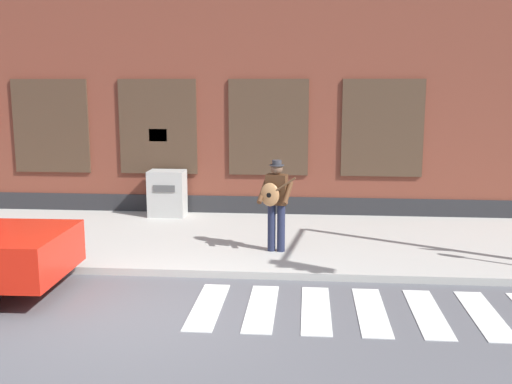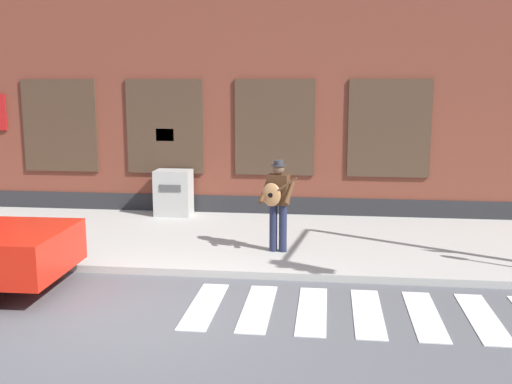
# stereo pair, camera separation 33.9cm
# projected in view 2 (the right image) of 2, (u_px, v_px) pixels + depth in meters

# --- Properties ---
(ground_plane) EXTENTS (160.00, 160.00, 0.00)m
(ground_plane) POSITION_uv_depth(u_px,v_px,m) (142.00, 313.00, 8.61)
(ground_plane) COLOR #56565B
(sidewalk) EXTENTS (28.00, 4.64, 0.13)m
(sidewalk) POSITION_uv_depth(u_px,v_px,m) (200.00, 238.00, 12.51)
(sidewalk) COLOR #ADAAA3
(sidewalk) RESTS_ON ground
(building_backdrop) EXTENTS (28.00, 4.06, 7.76)m
(building_backdrop) POSITION_uv_depth(u_px,v_px,m) (232.00, 60.00, 16.05)
(building_backdrop) COLOR brown
(building_backdrop) RESTS_ON ground
(crosswalk) EXTENTS (5.20, 1.90, 0.01)m
(crosswalk) POSITION_uv_depth(u_px,v_px,m) (368.00, 313.00, 8.60)
(crosswalk) COLOR silver
(crosswalk) RESTS_ON ground
(busker) EXTENTS (0.72, 0.62, 1.73)m
(busker) POSITION_uv_depth(u_px,v_px,m) (277.00, 200.00, 11.12)
(busker) COLOR #1E233D
(busker) RESTS_ON sidewalk
(utility_box) EXTENTS (0.85, 0.62, 1.09)m
(utility_box) POSITION_uv_depth(u_px,v_px,m) (174.00, 193.00, 14.35)
(utility_box) COLOR #ADADA8
(utility_box) RESTS_ON sidewalk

